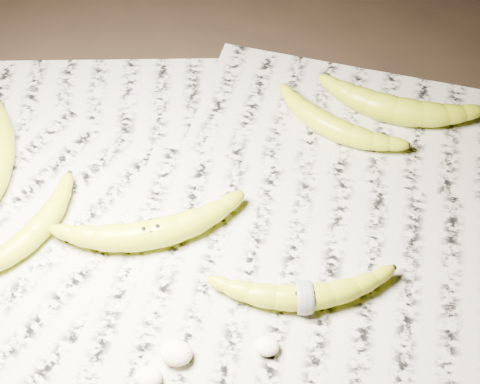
# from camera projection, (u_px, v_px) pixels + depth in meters

# --- Properties ---
(ground) EXTENTS (3.00, 3.00, 0.00)m
(ground) POSITION_uv_depth(u_px,v_px,m) (240.00, 221.00, 0.88)
(ground) COLOR black
(ground) RESTS_ON ground
(newspaper_patch) EXTENTS (0.90, 0.70, 0.01)m
(newspaper_patch) POSITION_uv_depth(u_px,v_px,m) (221.00, 238.00, 0.86)
(newspaper_patch) COLOR #B7B39C
(newspaper_patch) RESTS_ON ground
(banana_left_b) EXTENTS (0.12, 0.17, 0.03)m
(banana_left_b) POSITION_uv_depth(u_px,v_px,m) (32.00, 233.00, 0.84)
(banana_left_b) COLOR #A6B716
(banana_left_b) RESTS_ON newspaper_patch
(banana_center) EXTENTS (0.22, 0.13, 0.04)m
(banana_center) POSITION_uv_depth(u_px,v_px,m) (152.00, 233.00, 0.84)
(banana_center) COLOR #A6B716
(banana_center) RESTS_ON newspaper_patch
(banana_taped) EXTENTS (0.20, 0.09, 0.03)m
(banana_taped) POSITION_uv_depth(u_px,v_px,m) (304.00, 296.00, 0.79)
(banana_taped) COLOR #A6B716
(banana_taped) RESTS_ON newspaper_patch
(banana_upper_a) EXTENTS (0.18, 0.13, 0.03)m
(banana_upper_a) POSITION_uv_depth(u_px,v_px,m) (332.00, 125.00, 0.95)
(banana_upper_a) COLOR #A6B716
(banana_upper_a) RESTS_ON newspaper_patch
(banana_upper_b) EXTENTS (0.21, 0.10, 0.04)m
(banana_upper_b) POSITION_uv_depth(u_px,v_px,m) (396.00, 108.00, 0.97)
(banana_upper_b) COLOR #A6B716
(banana_upper_b) RESTS_ON newspaper_patch
(measuring_tape) EXTENTS (0.01, 0.04, 0.04)m
(measuring_tape) POSITION_uv_depth(u_px,v_px,m) (304.00, 296.00, 0.79)
(measuring_tape) COLOR white
(measuring_tape) RESTS_ON newspaper_patch
(flesh_chunk_a) EXTENTS (0.04, 0.03, 0.02)m
(flesh_chunk_a) POSITION_uv_depth(u_px,v_px,m) (176.00, 352.00, 0.76)
(flesh_chunk_a) COLOR #FFF8C5
(flesh_chunk_a) RESTS_ON newspaper_patch
(flesh_chunk_b) EXTENTS (0.03, 0.03, 0.02)m
(flesh_chunk_b) POSITION_uv_depth(u_px,v_px,m) (148.00, 376.00, 0.74)
(flesh_chunk_b) COLOR #FFF8C5
(flesh_chunk_b) RESTS_ON newspaper_patch
(flesh_chunk_c) EXTENTS (0.03, 0.02, 0.02)m
(flesh_chunk_c) POSITION_uv_depth(u_px,v_px,m) (267.00, 345.00, 0.76)
(flesh_chunk_c) COLOR #FFF8C5
(flesh_chunk_c) RESTS_ON newspaper_patch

